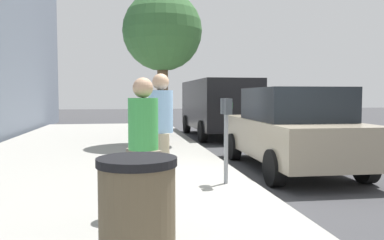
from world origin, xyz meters
name	(u,v)px	position (x,y,z in m)	size (l,w,h in m)	color
ground_plane	(252,188)	(0.00, 0.00, 0.00)	(80.00, 80.00, 0.00)	#38383A
sidewalk_slab	(72,191)	(0.00, 3.00, 0.07)	(28.00, 6.00, 0.15)	gray
parking_meter	(226,122)	(-0.19, 0.51, 1.17)	(0.36, 0.12, 1.41)	gray
pedestrian_at_meter	(161,119)	(-0.12, 1.58, 1.23)	(0.53, 0.39, 1.81)	tan
pedestrian_bystander	(143,135)	(-1.61, 1.92, 1.12)	(0.39, 0.42, 1.68)	#726656
parked_sedan_near	(291,129)	(1.44, -1.35, 0.89)	(4.44, 2.05, 1.77)	gray
parked_van_far	(218,105)	(8.29, -1.35, 1.26)	(5.22, 2.16, 2.18)	black
street_tree	(162,32)	(5.15, 1.07, 3.46)	(2.33, 2.33, 4.52)	brown
traffic_signal	(165,69)	(8.07, 0.72, 2.58)	(0.24, 0.44, 3.60)	black
trash_bin	(137,225)	(-3.55, 2.04, 0.66)	(0.59, 0.59, 1.01)	brown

